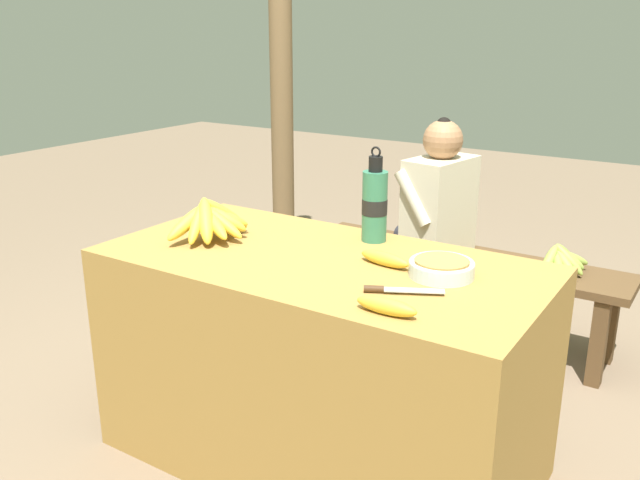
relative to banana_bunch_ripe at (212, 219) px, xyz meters
The scene contains 12 objects.
ground_plane 0.89m from the banana_bunch_ripe, ahead, with size 12.00×12.00×0.00m, color #75604C.
market_counter 0.60m from the banana_bunch_ripe, ahead, with size 1.39×0.70×0.72m.
banana_bunch_ripe is the anchor object (origin of this frame).
serving_bowl 0.80m from the banana_bunch_ripe, ahead, with size 0.19×0.19×0.05m.
water_bottle 0.55m from the banana_bunch_ripe, 31.45° to the left, with size 0.09×0.09×0.32m.
loose_banana_front 0.81m from the banana_bunch_ripe, 16.58° to the right, with size 0.17×0.05×0.04m.
loose_banana_side 0.62m from the banana_bunch_ripe, ahead, with size 0.18×0.07×0.04m.
knife 0.74m from the banana_bunch_ripe, ahead, with size 0.20×0.12×0.02m.
wooden_bench 1.34m from the banana_bunch_ripe, 68.96° to the left, with size 1.48×0.32×0.41m.
seated_vendor 1.20m from the banana_bunch_ripe, 75.92° to the left, with size 0.44×0.42×1.03m.
banana_bunch_green 1.51m from the banana_bunch_ripe, 52.83° to the left, with size 0.18×0.28×0.14m.
support_post_near 1.70m from the banana_bunch_ripe, 117.39° to the left, with size 0.12×0.12×2.65m.
Camera 1 is at (1.07, -1.67, 1.42)m, focal length 38.00 mm.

